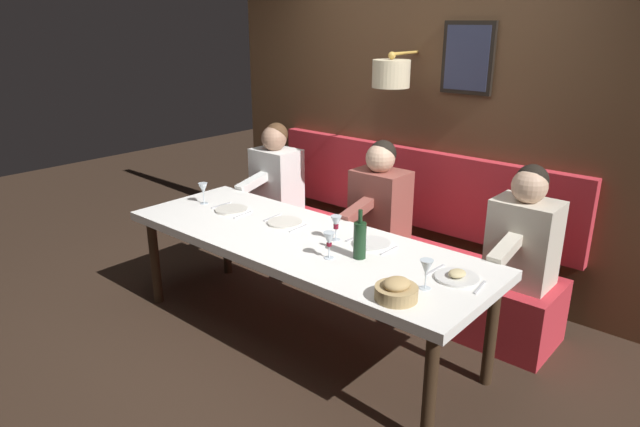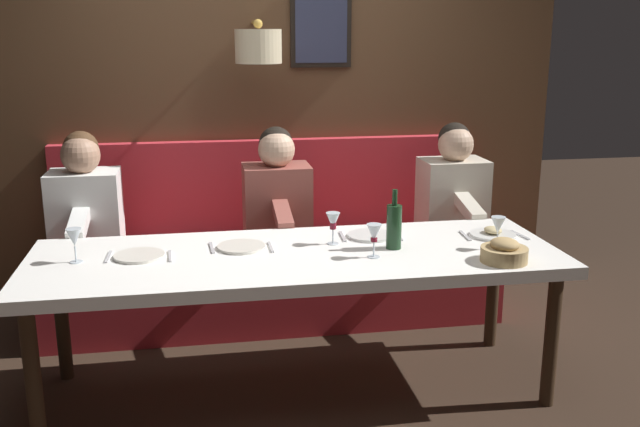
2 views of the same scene
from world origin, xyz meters
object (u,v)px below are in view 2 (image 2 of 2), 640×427
diner_nearest (453,190)px  wine_bottle (394,226)px  diner_middle (85,205)px  diner_near (277,197)px  wine_glass_0 (498,226)px  wine_glass_2 (333,222)px  wine_glass_3 (74,238)px  bread_bowl (504,252)px  wine_glass_1 (374,234)px  dining_table (297,265)px

diner_nearest → wine_bottle: (-0.89, 0.64, 0.04)m
diner_nearest → wine_bottle: diner_nearest is taller
diner_middle → diner_near: bearing=-90.0°
diner_near → wine_glass_0: size_ratio=4.82×
wine_glass_2 → wine_glass_3: same height
wine_glass_2 → diner_nearest: bearing=-50.2°
wine_glass_3 → bread_bowl: bearing=-99.6°
diner_near → wine_glass_1: (-1.01, -0.35, 0.04)m
diner_near → wine_bottle: 1.01m
dining_table → wine_bottle: wine_bottle is taller
dining_table → wine_glass_1: wine_glass_1 is taller
wine_glass_0 → bread_bowl: 0.22m
wine_glass_2 → wine_glass_1: bearing=-148.7°
wine_glass_0 → wine_glass_2: (0.22, 0.79, -0.00)m
diner_middle → wine_glass_0: size_ratio=4.82×
wine_bottle → bread_bowl: size_ratio=1.36×
diner_nearest → diner_middle: size_ratio=1.00×
diner_middle → wine_glass_1: bearing=-124.7°
diner_near → wine_glass_1: diner_near is taller
wine_glass_2 → diner_near: bearing=14.4°
diner_near → wine_glass_2: bearing=-165.6°
dining_table → wine_glass_3: size_ratio=15.76×
wine_glass_3 → wine_bottle: wine_bottle is taller
wine_glass_3 → wine_bottle: bearing=-91.6°
dining_table → diner_near: (0.88, -0.01, 0.14)m
wine_glass_1 → wine_bottle: bearing=-47.2°
wine_glass_0 → dining_table: bearing=83.9°
diner_middle → wine_glass_2: diner_middle is taller
diner_middle → bread_bowl: (-1.19, -2.05, -0.03)m
diner_nearest → diner_middle: (0.00, 2.23, 0.00)m
diner_middle → wine_glass_0: bearing=-115.2°
wine_bottle → diner_middle: bearing=60.8°
bread_bowl → diner_middle: bearing=59.9°
diner_middle → dining_table: bearing=-128.5°
diner_middle → wine_glass_0: 2.32m
diner_nearest → bread_bowl: 1.20m
diner_near → diner_middle: size_ratio=1.00×
wine_glass_1 → wine_bottle: wine_bottle is taller
wine_glass_0 → bread_bowl: wine_glass_0 is taller
diner_near → wine_bottle: diner_near is taller
wine_glass_1 → diner_middle: bearing=55.3°
diner_middle → wine_glass_0: (-0.99, -2.10, 0.04)m
diner_near → wine_glass_3: size_ratio=4.82×
diner_near → bread_bowl: (-1.19, -0.93, -0.03)m
wine_glass_1 → bread_bowl: size_ratio=0.75×
wine_bottle → wine_glass_2: bearing=66.1°
diner_middle → wine_glass_2: 1.52m
dining_table → bread_bowl: 0.99m
dining_table → wine_glass_0: bearing=-96.1°
dining_table → wine_glass_2: size_ratio=15.76×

